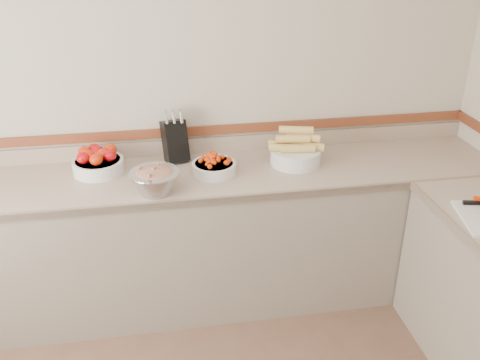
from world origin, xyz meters
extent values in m
plane|color=#C1B59F|center=(0.00, 2.00, 1.30)|extent=(4.00, 0.00, 4.00)
cube|color=tan|center=(0.00, 1.68, 0.88)|extent=(4.00, 0.65, 0.04)
cube|color=gray|center=(0.00, 1.68, 0.43)|extent=(4.00, 0.63, 0.86)
cube|color=#7D6954|center=(0.00, 1.36, 0.88)|extent=(4.00, 0.02, 0.04)
cube|color=tan|center=(0.00, 1.99, 0.95)|extent=(4.00, 0.02, 0.10)
cube|color=brown|center=(0.00, 1.99, 1.05)|extent=(4.00, 0.02, 0.06)
cube|color=black|center=(0.04, 1.90, 1.03)|extent=(0.18, 0.20, 0.28)
cylinder|color=silver|center=(-0.01, 1.87, 1.19)|extent=(0.03, 0.04, 0.07)
cylinder|color=silver|center=(0.04, 1.87, 1.19)|extent=(0.03, 0.04, 0.07)
cylinder|color=silver|center=(0.08, 1.87, 1.19)|extent=(0.03, 0.04, 0.07)
cylinder|color=silver|center=(-0.01, 1.89, 1.19)|extent=(0.03, 0.04, 0.07)
cylinder|color=silver|center=(0.04, 1.89, 1.19)|extent=(0.03, 0.04, 0.07)
cylinder|color=silver|center=(0.08, 1.89, 1.19)|extent=(0.03, 0.04, 0.07)
cylinder|color=silver|center=(-0.01, 1.92, 1.19)|extent=(0.03, 0.04, 0.07)
cylinder|color=silver|center=(0.04, 1.92, 1.19)|extent=(0.03, 0.04, 0.07)
cylinder|color=silver|center=(0.08, 1.92, 1.19)|extent=(0.03, 0.04, 0.07)
cylinder|color=silver|center=(-0.43, 1.80, 0.94)|extent=(0.30, 0.30, 0.08)
torus|color=silver|center=(-0.43, 1.80, 0.97)|extent=(0.30, 0.30, 0.01)
cylinder|color=white|center=(-0.43, 1.80, 0.97)|extent=(0.26, 0.26, 0.01)
ellipsoid|color=#B5070C|center=(-0.51, 1.76, 1.01)|extent=(0.08, 0.08, 0.07)
ellipsoid|color=red|center=(-0.43, 1.72, 1.01)|extent=(0.08, 0.08, 0.07)
ellipsoid|color=#B5070C|center=(-0.36, 1.77, 1.01)|extent=(0.08, 0.08, 0.07)
ellipsoid|color=red|center=(-0.51, 1.85, 1.01)|extent=(0.08, 0.08, 0.07)
ellipsoid|color=#B5070C|center=(-0.43, 1.81, 1.01)|extent=(0.08, 0.08, 0.07)
ellipsoid|color=red|center=(-0.36, 1.86, 1.01)|extent=(0.08, 0.08, 0.07)
ellipsoid|color=#B5070C|center=(-0.45, 1.88, 1.01)|extent=(0.08, 0.08, 0.07)
ellipsoid|color=red|center=(-0.40, 1.79, 1.01)|extent=(0.08, 0.08, 0.07)
ellipsoid|color=#B5070C|center=(-0.43, 1.85, 1.01)|extent=(0.08, 0.08, 0.07)
ellipsoid|color=red|center=(-0.48, 1.79, 1.01)|extent=(0.08, 0.08, 0.07)
cylinder|color=silver|center=(0.25, 1.67, 0.93)|extent=(0.26, 0.26, 0.07)
torus|color=silver|center=(0.25, 1.67, 0.96)|extent=(0.26, 0.26, 0.01)
cylinder|color=white|center=(0.25, 1.67, 0.96)|extent=(0.23, 0.23, 0.01)
sphere|color=red|center=(0.25, 1.67, 1.03)|extent=(0.03, 0.03, 0.03)
sphere|color=red|center=(0.30, 1.73, 0.99)|extent=(0.03, 0.03, 0.03)
sphere|color=red|center=(0.27, 1.70, 1.01)|extent=(0.03, 0.03, 0.03)
sphere|color=red|center=(0.23, 1.66, 1.02)|extent=(0.03, 0.03, 0.03)
sphere|color=red|center=(0.24, 1.64, 1.02)|extent=(0.03, 0.03, 0.03)
sphere|color=red|center=(0.20, 1.61, 1.00)|extent=(0.03, 0.03, 0.03)
sphere|color=red|center=(0.24, 1.66, 1.02)|extent=(0.03, 0.03, 0.03)
sphere|color=red|center=(0.25, 1.68, 1.02)|extent=(0.03, 0.03, 0.03)
sphere|color=red|center=(0.21, 1.58, 0.99)|extent=(0.03, 0.03, 0.03)
sphere|color=red|center=(0.26, 1.65, 1.01)|extent=(0.03, 0.03, 0.03)
sphere|color=red|center=(0.22, 1.63, 1.01)|extent=(0.03, 0.03, 0.03)
sphere|color=red|center=(0.27, 1.65, 1.02)|extent=(0.03, 0.03, 0.03)
sphere|color=red|center=(0.23, 1.61, 1.00)|extent=(0.03, 0.03, 0.03)
sphere|color=red|center=(0.25, 1.63, 1.01)|extent=(0.03, 0.03, 0.03)
sphere|color=red|center=(0.30, 1.64, 1.00)|extent=(0.03, 0.03, 0.03)
sphere|color=red|center=(0.26, 1.68, 1.01)|extent=(0.03, 0.03, 0.03)
sphere|color=red|center=(0.25, 1.67, 1.01)|extent=(0.03, 0.03, 0.03)
sphere|color=red|center=(0.20, 1.72, 0.99)|extent=(0.03, 0.03, 0.03)
sphere|color=red|center=(0.19, 1.62, 1.00)|extent=(0.03, 0.03, 0.03)
sphere|color=red|center=(0.24, 1.68, 1.02)|extent=(0.03, 0.03, 0.03)
sphere|color=red|center=(0.19, 1.67, 1.00)|extent=(0.03, 0.03, 0.03)
sphere|color=red|center=(0.18, 1.67, 0.99)|extent=(0.03, 0.03, 0.03)
sphere|color=red|center=(0.25, 1.68, 1.03)|extent=(0.03, 0.03, 0.03)
sphere|color=red|center=(0.27, 1.65, 1.02)|extent=(0.03, 0.03, 0.03)
sphere|color=red|center=(0.23, 1.63, 1.01)|extent=(0.03, 0.03, 0.03)
sphere|color=red|center=(0.23, 1.71, 1.00)|extent=(0.03, 0.03, 0.03)
sphere|color=red|center=(0.18, 1.60, 0.99)|extent=(0.03, 0.03, 0.03)
sphere|color=red|center=(0.33, 1.63, 0.99)|extent=(0.03, 0.03, 0.03)
sphere|color=red|center=(0.20, 1.60, 0.99)|extent=(0.03, 0.03, 0.03)
sphere|color=red|center=(0.33, 1.67, 0.99)|extent=(0.03, 0.03, 0.03)
sphere|color=red|center=(0.22, 1.64, 1.01)|extent=(0.03, 0.03, 0.03)
sphere|color=red|center=(0.20, 1.66, 1.01)|extent=(0.03, 0.03, 0.03)
sphere|color=red|center=(0.20, 1.64, 1.00)|extent=(0.03, 0.03, 0.03)
sphere|color=red|center=(0.26, 1.73, 1.00)|extent=(0.03, 0.03, 0.03)
sphere|color=red|center=(0.32, 1.70, 0.99)|extent=(0.03, 0.03, 0.03)
sphere|color=red|center=(0.21, 1.63, 1.00)|extent=(0.03, 0.03, 0.03)
sphere|color=red|center=(0.27, 1.63, 1.01)|extent=(0.03, 0.03, 0.03)
sphere|color=red|center=(0.27, 1.67, 1.01)|extent=(0.03, 0.03, 0.03)
sphere|color=red|center=(0.33, 1.63, 0.99)|extent=(0.03, 0.03, 0.03)
cylinder|color=silver|center=(0.76, 1.72, 0.95)|extent=(0.31, 0.31, 0.09)
torus|color=silver|center=(0.76, 1.72, 0.99)|extent=(0.31, 0.31, 0.01)
cylinder|color=#DAB05A|center=(0.69, 1.70, 1.02)|extent=(0.21, 0.10, 0.05)
cylinder|color=#DAB05A|center=(0.76, 1.68, 1.02)|extent=(0.21, 0.07, 0.05)
cylinder|color=#DAB05A|center=(0.83, 1.71, 1.02)|extent=(0.21, 0.12, 0.05)
cylinder|color=#DAB05A|center=(0.70, 1.77, 1.02)|extent=(0.21, 0.08, 0.05)
cylinder|color=#DAB05A|center=(0.80, 1.78, 1.02)|extent=(0.21, 0.14, 0.05)
cylinder|color=#DAB05A|center=(0.74, 1.72, 1.06)|extent=(0.21, 0.08, 0.05)
cylinder|color=#DAB05A|center=(0.81, 1.74, 1.06)|extent=(0.21, 0.12, 0.05)
cylinder|color=#DAB05A|center=(0.77, 1.75, 1.11)|extent=(0.21, 0.10, 0.05)
cylinder|color=#B2B2BA|center=(-0.10, 1.47, 0.96)|extent=(0.28, 0.28, 0.13)
torus|color=#B2B2BA|center=(-0.10, 1.47, 1.02)|extent=(0.28, 0.28, 0.01)
ellipsoid|color=#A91349|center=(-0.10, 1.47, 1.01)|extent=(0.23, 0.23, 0.07)
cube|color=#A91349|center=(-0.11, 1.47, 1.05)|extent=(0.03, 0.03, 0.02)
cube|color=#94AE54|center=(-0.06, 1.51, 1.04)|extent=(0.03, 0.03, 0.02)
cube|color=#A91349|center=(-0.10, 1.48, 1.04)|extent=(0.02, 0.02, 0.02)
cube|color=#94AE54|center=(-0.11, 1.46, 1.05)|extent=(0.02, 0.02, 0.02)
cube|color=#A91349|center=(-0.13, 1.39, 1.05)|extent=(0.03, 0.03, 0.02)
cube|color=#94AE54|center=(-0.10, 1.47, 1.04)|extent=(0.02, 0.02, 0.02)
cube|color=#A91349|center=(-0.18, 1.51, 1.04)|extent=(0.02, 0.02, 0.02)
cube|color=#94AE54|center=(-0.18, 1.49, 1.04)|extent=(0.02, 0.02, 0.02)
cube|color=#A91349|center=(-0.07, 1.52, 1.05)|extent=(0.02, 0.02, 0.02)
cube|color=#94AE54|center=(-0.18, 1.48, 1.03)|extent=(0.02, 0.02, 0.02)
cube|color=#A91349|center=(-0.07, 1.48, 1.04)|extent=(0.02, 0.02, 0.02)
cube|color=#94AE54|center=(-0.11, 1.47, 1.04)|extent=(0.03, 0.03, 0.02)
cube|color=#A91349|center=(-0.08, 1.43, 1.03)|extent=(0.03, 0.03, 0.02)
cube|color=#94AE54|center=(-0.09, 1.41, 1.03)|extent=(0.02, 0.02, 0.02)
cube|color=black|center=(1.54, 1.03, 0.92)|extent=(0.10, 0.04, 0.02)
camera|label=1|loc=(-0.09, -1.19, 2.28)|focal=40.00mm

